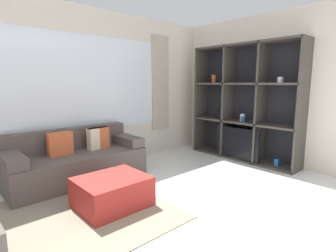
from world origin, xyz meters
TOP-DOWN VIEW (x-y plane):
  - wall_back at (0.00, 3.25)m, footprint 6.49×0.11m
  - wall_right at (2.68, 1.61)m, footprint 0.07×4.42m
  - area_rug at (-1.09, 1.72)m, footprint 2.35×1.86m
  - shelving_unit at (2.47, 1.72)m, footprint 0.43×2.14m
  - couch_main at (-0.40, 2.79)m, footprint 1.96×0.83m
  - ottoman at (-0.47, 1.65)m, footprint 0.79×0.66m

SIDE VIEW (x-z plane):
  - area_rug at x=-1.09m, z-range 0.00..0.01m
  - ottoman at x=-0.47m, z-range 0.00..0.36m
  - couch_main at x=-0.40m, z-range -0.09..0.68m
  - shelving_unit at x=2.47m, z-range -0.04..2.13m
  - wall_right at x=2.68m, z-range 0.00..2.70m
  - wall_back at x=0.00m, z-range 0.01..2.71m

